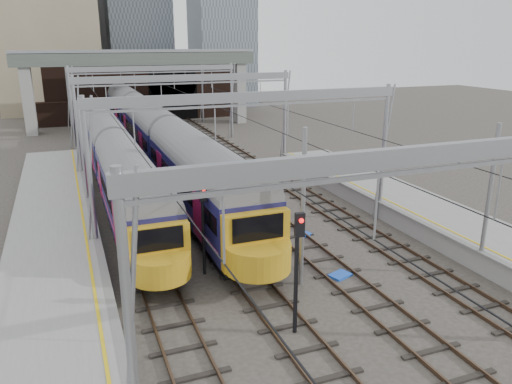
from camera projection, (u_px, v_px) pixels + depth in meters
name	position (u px, v px, depth m)	size (l,w,h in m)	color
ground	(322.00, 305.00, 20.36)	(160.00, 160.00, 0.00)	#38332D
platform_left	(54.00, 310.00, 18.91)	(4.32, 55.00, 1.12)	gray
tracks	(216.00, 199.00, 33.73)	(14.40, 80.00, 0.22)	#4C3828
overhead_line	(189.00, 92.00, 37.59)	(16.80, 80.00, 8.00)	gray
retaining_wall	(145.00, 87.00, 65.87)	(28.00, 2.75, 9.00)	black
overbridge	(139.00, 67.00, 59.24)	(28.00, 3.00, 9.25)	gray
train_main	(135.00, 117.00, 52.28)	(3.06, 70.70, 5.18)	black
train_second	(116.00, 160.00, 34.21)	(2.73, 31.55, 4.71)	black
signal_near_left	(203.00, 217.00, 22.19)	(0.32, 0.45, 4.37)	black
signal_near_centre	(297.00, 258.00, 17.56)	(0.36, 0.46, 4.74)	black
equip_cover_a	(268.00, 234.00, 27.71)	(0.87, 0.61, 0.10)	blue
equip_cover_b	(340.00, 275.00, 22.81)	(0.97, 0.68, 0.11)	blue
equip_cover_c	(304.00, 235.00, 27.60)	(0.76, 0.54, 0.09)	blue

